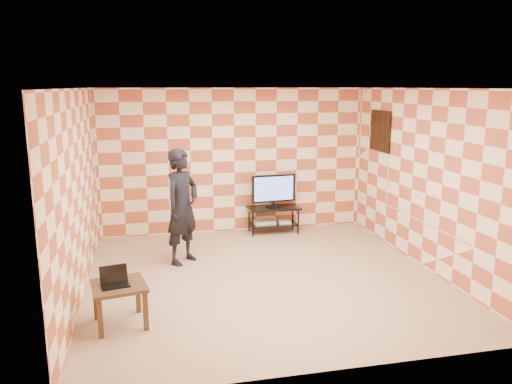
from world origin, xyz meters
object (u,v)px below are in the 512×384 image
tv_stand (273,214)px  tv (274,189)px  side_table (119,291)px  person (182,207)px

tv_stand → tv: 0.48m
side_table → person: size_ratio=0.38×
side_table → tv_stand: bearing=50.6°
tv → side_table: 4.22m
side_table → person: person is taller
tv_stand → tv: bearing=-95.0°
tv → person: 2.19m
tv_stand → tv: size_ratio=1.16×
tv_stand → side_table: (-2.67, -3.25, 0.05)m
tv → side_table: bearing=-129.4°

